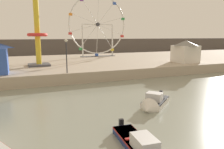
{
  "coord_description": "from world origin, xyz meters",
  "views": [
    {
      "loc": [
        -7.91,
        -4.33,
        5.34
      ],
      "look_at": [
        -0.74,
        12.97,
        2.04
      ],
      "focal_mm": 35.61,
      "sensor_mm": 36.0,
      "label": 1
    }
  ],
  "objects_px": {
    "ferris_wheel_white_frame": "(98,26)",
    "carnival_booth_white_ticket": "(185,51)",
    "motorboat_white_red_stripe": "(153,103)",
    "drop_tower_yellow_tower": "(37,29)",
    "promenade_lamp_far": "(66,51)"
  },
  "relations": [
    {
      "from": "motorboat_white_red_stripe",
      "to": "ferris_wheel_white_frame",
      "type": "bearing_deg",
      "value": -141.23
    },
    {
      "from": "ferris_wheel_white_frame",
      "to": "drop_tower_yellow_tower",
      "type": "distance_m",
      "value": 15.44
    },
    {
      "from": "drop_tower_yellow_tower",
      "to": "carnival_booth_white_ticket",
      "type": "bearing_deg",
      "value": -12.19
    },
    {
      "from": "drop_tower_yellow_tower",
      "to": "carnival_booth_white_ticket",
      "type": "relative_size",
      "value": 3.48
    },
    {
      "from": "promenade_lamp_far",
      "to": "motorboat_white_red_stripe",
      "type": "bearing_deg",
      "value": -68.07
    },
    {
      "from": "drop_tower_yellow_tower",
      "to": "promenade_lamp_far",
      "type": "bearing_deg",
      "value": -72.03
    },
    {
      "from": "motorboat_white_red_stripe",
      "to": "drop_tower_yellow_tower",
      "type": "xyz_separation_m",
      "value": [
        -6.67,
        17.98,
        5.9
      ]
    },
    {
      "from": "motorboat_white_red_stripe",
      "to": "carnival_booth_white_ticket",
      "type": "bearing_deg",
      "value": -177.53
    },
    {
      "from": "promenade_lamp_far",
      "to": "carnival_booth_white_ticket",
      "type": "bearing_deg",
      "value": 8.45
    },
    {
      "from": "motorboat_white_red_stripe",
      "to": "ferris_wheel_white_frame",
      "type": "xyz_separation_m",
      "value": [
        5.2,
        27.81,
        6.9
      ]
    },
    {
      "from": "motorboat_white_red_stripe",
      "to": "carnival_booth_white_ticket",
      "type": "xyz_separation_m",
      "value": [
        14.36,
        13.44,
        2.69
      ]
    },
    {
      "from": "ferris_wheel_white_frame",
      "to": "carnival_booth_white_ticket",
      "type": "height_order",
      "value": "ferris_wheel_white_frame"
    },
    {
      "from": "motorboat_white_red_stripe",
      "to": "ferris_wheel_white_frame",
      "type": "relative_size",
      "value": 0.32
    },
    {
      "from": "motorboat_white_red_stripe",
      "to": "carnival_booth_white_ticket",
      "type": "distance_m",
      "value": 19.85
    },
    {
      "from": "motorboat_white_red_stripe",
      "to": "drop_tower_yellow_tower",
      "type": "bearing_deg",
      "value": -110.3
    }
  ]
}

